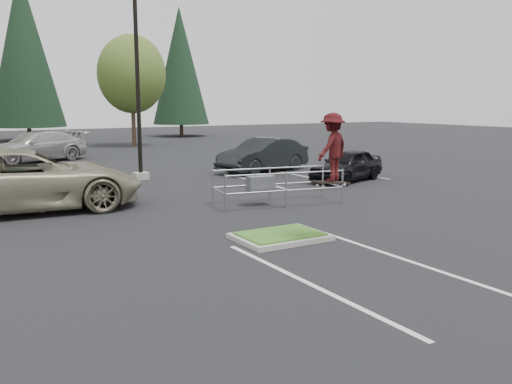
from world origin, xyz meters
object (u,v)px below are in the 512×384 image
conif_c (180,66)px  skateboarder (332,148)px  car_l_tan (26,180)px  car_r_charc (263,155)px  conif_b (24,49)px  car_r_black (347,165)px  decid_c (132,77)px  car_far_silver (37,146)px  cart_corral (264,183)px  light_pole (137,73)px

conif_c → skateboarder: (-13.24, -40.50, -4.53)m
car_l_tan → car_r_charc: bearing=-64.9°
conif_b → car_r_black: conif_b is taller
skateboarder → car_r_black: size_ratio=0.42×
decid_c → car_far_silver: bearing=-136.4°
car_l_tan → cart_corral: bearing=-109.4°
decid_c → car_r_black: (2.01, -22.83, -4.57)m
car_l_tan → skateboarder: bearing=-141.4°
car_far_silver → conif_c: bearing=117.7°
car_l_tan → car_far_silver: bearing=-6.4°
conif_c → car_r_black: (-6.00, -32.50, -6.16)m
decid_c → cart_corral: size_ratio=1.94×
light_pole → skateboarder: (0.26, -13.00, -2.25)m
car_r_charc → conif_b: bearing=176.9°
conif_c → car_far_silver: conif_c is taller
skateboarder → car_far_silver: size_ratio=0.29×
conif_b → car_r_charc: size_ratio=2.93×
light_pole → conif_b: size_ratio=0.70×
light_pole → car_far_silver: 11.01m
light_pole → conif_c: (13.50, 27.50, 2.29)m
car_r_black → cart_corral: bearing=-83.5°
light_pole → conif_b: conif_b is taller
cart_corral → conif_c: bearing=81.9°
conif_c → cart_corral: (-11.96, -35.41, -6.11)m
light_pole → conif_b: 28.69m
conif_b → car_r_charc: conif_b is taller
car_far_silver → car_r_charc: bearing=20.3°
conif_b → car_l_tan: 34.54m
car_l_tan → car_r_black: car_l_tan is taller
decid_c → skateboarder: 31.41m
cart_corral → car_r_charc: 8.65m
car_r_black → car_r_charc: bearing=178.9°
decid_c → car_r_black: 23.37m
decid_c → skateboarder: (-5.23, -30.83, -2.94)m
cart_corral → car_far_silver: 18.42m
cart_corral → skateboarder: skateboarder is taller
light_pole → car_l_tan: 8.15m
car_far_silver → car_r_black: bearing=14.9°
light_pole → conif_b: bearing=91.0°
skateboarder → light_pole: bearing=-110.2°
conif_b → conif_c: conif_b is taller
car_l_tan → car_r_charc: car_l_tan is taller
light_pole → car_l_tan: (-5.35, -5.00, -3.59)m
decid_c → conif_c: size_ratio=0.67×
conif_c → car_r_charc: conif_c is taller
decid_c → conif_c: conif_c is taller
light_pole → decid_c: (5.49, 17.83, 0.69)m
skateboarder → car_r_black: bearing=-153.5°
car_r_black → car_l_tan: bearing=-109.6°
skateboarder → car_r_black: (7.24, 8.00, -1.62)m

